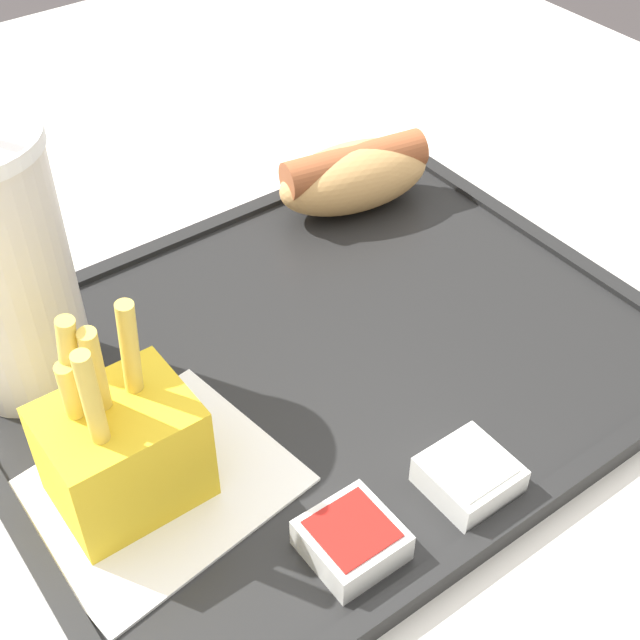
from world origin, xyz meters
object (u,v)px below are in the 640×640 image
Objects in this scene: fries_carton at (120,447)px; sauce_cup_mayo at (466,477)px; sauce_cup_ketchup at (352,539)px; soda_cup at (0,265)px; hot_dog_far at (354,174)px.

fries_carton is 2.82× the size of sauce_cup_mayo.
sauce_cup_mayo is 1.00× the size of sauce_cup_ketchup.
sauce_cup_mayo is 0.07m from sauce_cup_ketchup.
sauce_cup_ketchup is at bearing -70.00° from soda_cup.
fries_carton is 0.12m from sauce_cup_ketchup.
sauce_cup_mayo is at bearing -115.33° from hot_dog_far.
sauce_cup_ketchup is at bearing 175.72° from sauce_cup_mayo.
fries_carton is at bearing -151.72° from hot_dog_far.
soda_cup reaches higher than sauce_cup_ketchup.
hot_dog_far is at bearing 64.67° from sauce_cup_mayo.
soda_cup is at bearing 92.83° from fries_carton.
sauce_cup_mayo and sauce_cup_ketchup have the same top height.
hot_dog_far reaches higher than sauce_cup_ketchup.
hot_dog_far is 2.87× the size of sauce_cup_mayo.
fries_carton is 2.82× the size of sauce_cup_ketchup.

